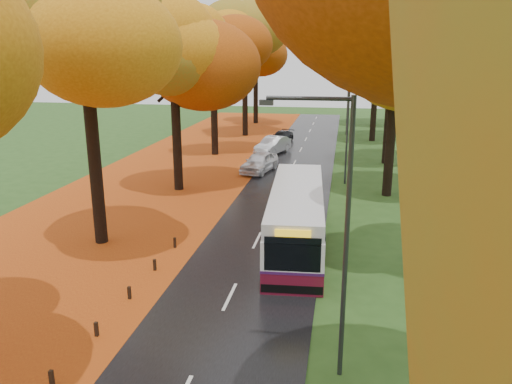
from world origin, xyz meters
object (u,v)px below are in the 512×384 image
(streetlamp_near, at_px, (338,220))
(bus, at_px, (297,216))
(car_dark, at_px, (282,137))
(car_white, at_px, (259,162))
(car_silver, at_px, (273,145))
(streetlamp_far, at_px, (346,92))
(streetlamp_mid, at_px, (344,117))

(streetlamp_near, relative_size, bus, 0.74)
(car_dark, bearing_deg, car_white, -74.49)
(car_silver, xyz_separation_m, car_dark, (0.00, 6.18, -0.21))
(streetlamp_far, distance_m, bus, 34.46)
(car_white, relative_size, car_dark, 1.18)
(streetlamp_mid, distance_m, car_silver, 12.18)
(streetlamp_near, xyz_separation_m, car_silver, (-6.30, 31.66, -3.90))
(streetlamp_mid, bearing_deg, streetlamp_near, -90.00)
(streetlamp_far, bearing_deg, car_white, -107.79)
(bus, relative_size, car_silver, 2.31)
(streetlamp_near, relative_size, streetlamp_far, 1.00)
(car_dark, bearing_deg, car_silver, -74.49)
(streetlamp_far, height_order, car_dark, streetlamp_far)
(bus, height_order, car_silver, bus)
(streetlamp_near, relative_size, car_white, 1.77)
(car_silver, bearing_deg, car_dark, 107.98)
(car_dark, bearing_deg, streetlamp_near, -65.05)
(bus, xyz_separation_m, car_dark, (-4.30, 28.09, -0.91))
(streetlamp_near, xyz_separation_m, streetlamp_mid, (0.00, 22.00, 0.00))
(streetlamp_mid, height_order, bus, streetlamp_mid)
(bus, relative_size, car_white, 2.39)
(bus, xyz_separation_m, car_silver, (-4.30, 21.92, -0.70))
(streetlamp_far, xyz_separation_m, car_white, (-6.30, -19.62, -3.90))
(streetlamp_near, bearing_deg, streetlamp_far, 90.00)
(streetlamp_near, distance_m, car_silver, 32.52)
(car_dark, bearing_deg, streetlamp_far, 59.88)
(streetlamp_mid, xyz_separation_m, car_white, (-6.30, 2.38, -3.90))
(streetlamp_mid, xyz_separation_m, streetlamp_far, (0.00, 22.00, 0.00))
(streetlamp_far, distance_m, car_white, 20.97)
(streetlamp_far, xyz_separation_m, car_silver, (-6.30, -12.34, -3.90))
(bus, distance_m, car_dark, 28.44)
(streetlamp_far, bearing_deg, car_silver, -117.04)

